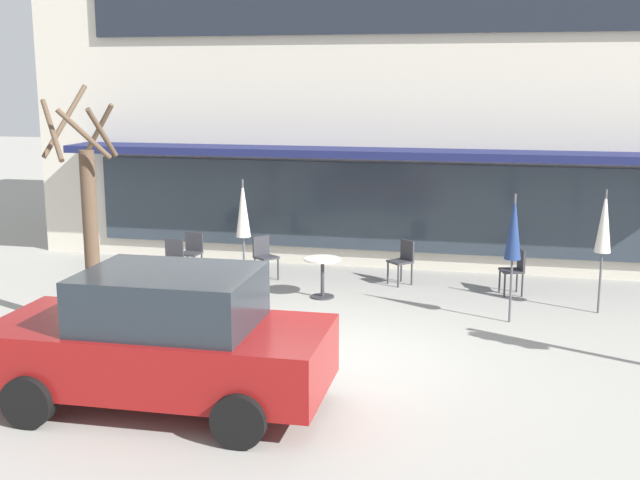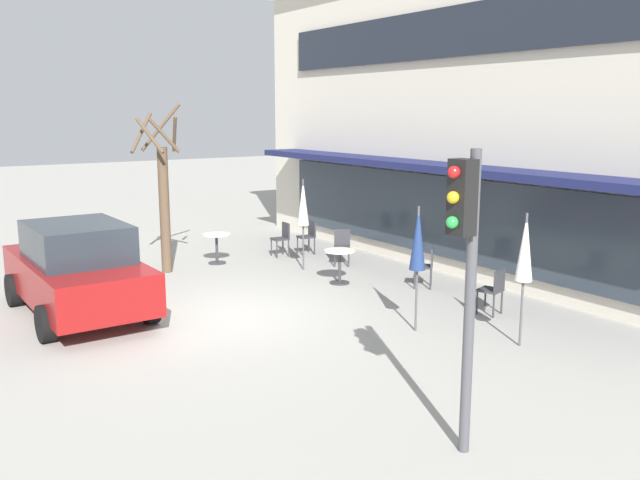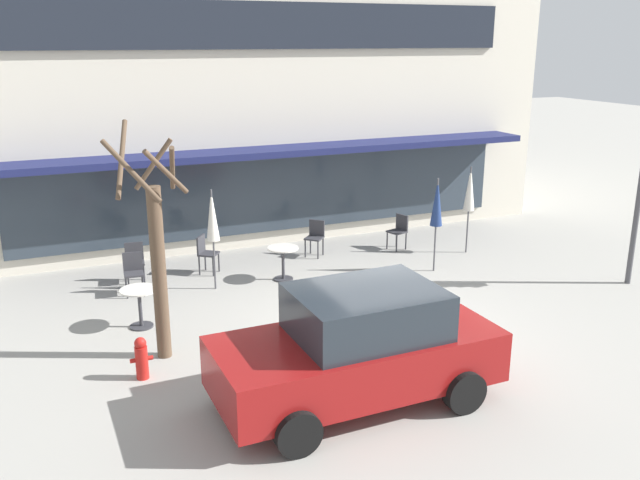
{
  "view_description": "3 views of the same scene",
  "coord_description": "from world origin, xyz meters",
  "px_view_note": "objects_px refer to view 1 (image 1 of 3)",
  "views": [
    {
      "loc": [
        2.45,
        -10.96,
        4.07
      ],
      "look_at": [
        -0.73,
        3.08,
        1.16
      ],
      "focal_mm": 45.0,
      "sensor_mm": 36.0,
      "label": 1
    },
    {
      "loc": [
        11.19,
        -5.19,
        3.78
      ],
      "look_at": [
        -0.61,
        2.71,
        1.07
      ],
      "focal_mm": 38.0,
      "sensor_mm": 36.0,
      "label": 2
    },
    {
      "loc": [
        -5.64,
        -10.19,
        5.21
      ],
      "look_at": [
        -0.12,
        2.67,
        1.04
      ],
      "focal_mm": 38.0,
      "sensor_mm": 36.0,
      "label": 3
    }
  ],
  "objects_px": {
    "patio_umbrella_corner_open": "(604,222)",
    "parked_sedan": "(163,340)",
    "fire_hydrant": "(47,319)",
    "cafe_table_near_wall": "(323,271)",
    "cafe_table_streetside": "(124,279)",
    "patio_umbrella_cream_folded": "(514,228)",
    "cafe_chair_0": "(172,257)",
    "patio_umbrella_green_folded": "(243,209)",
    "cafe_chair_3": "(192,250)",
    "cafe_chair_1": "(515,268)",
    "street_tree": "(89,223)",
    "cafe_chair_4": "(403,258)",
    "cafe_chair_2": "(264,254)"
  },
  "relations": [
    {
      "from": "cafe_table_streetside",
      "to": "cafe_chair_0",
      "type": "xyz_separation_m",
      "value": [
        0.16,
        1.83,
        0.01
      ]
    },
    {
      "from": "cafe_chair_1",
      "to": "patio_umbrella_green_folded",
      "type": "bearing_deg",
      "value": -169.0
    },
    {
      "from": "patio_umbrella_corner_open",
      "to": "street_tree",
      "type": "xyz_separation_m",
      "value": [
        -8.18,
        -2.88,
        0.18
      ]
    },
    {
      "from": "fire_hydrant",
      "to": "patio_umbrella_corner_open",
      "type": "bearing_deg",
      "value": 22.25
    },
    {
      "from": "cafe_chair_2",
      "to": "street_tree",
      "type": "bearing_deg",
      "value": -113.69
    },
    {
      "from": "cafe_chair_0",
      "to": "cafe_chair_2",
      "type": "relative_size",
      "value": 1.0
    },
    {
      "from": "cafe_chair_1",
      "to": "street_tree",
      "type": "bearing_deg",
      "value": -150.46
    },
    {
      "from": "patio_umbrella_corner_open",
      "to": "fire_hydrant",
      "type": "xyz_separation_m",
      "value": [
        -8.64,
        -3.53,
        -1.27
      ]
    },
    {
      "from": "cafe_chair_0",
      "to": "parked_sedan",
      "type": "xyz_separation_m",
      "value": [
        2.39,
        -5.87,
        0.35
      ]
    },
    {
      "from": "patio_umbrella_cream_folded",
      "to": "cafe_chair_3",
      "type": "bearing_deg",
      "value": 163.09
    },
    {
      "from": "patio_umbrella_corner_open",
      "to": "cafe_chair_2",
      "type": "bearing_deg",
      "value": 170.78
    },
    {
      "from": "patio_umbrella_green_folded",
      "to": "cafe_chair_1",
      "type": "relative_size",
      "value": 2.47
    },
    {
      "from": "fire_hydrant",
      "to": "cafe_table_near_wall",
      "type": "bearing_deg",
      "value": 43.28
    },
    {
      "from": "cafe_table_near_wall",
      "to": "cafe_table_streetside",
      "type": "relative_size",
      "value": 1.0
    },
    {
      "from": "patio_umbrella_cream_folded",
      "to": "street_tree",
      "type": "height_order",
      "value": "street_tree"
    },
    {
      "from": "cafe_table_streetside",
      "to": "fire_hydrant",
      "type": "relative_size",
      "value": 1.08
    },
    {
      "from": "cafe_chair_3",
      "to": "fire_hydrant",
      "type": "xyz_separation_m",
      "value": [
        -0.6,
        -4.61,
        -0.17
      ]
    },
    {
      "from": "patio_umbrella_green_folded",
      "to": "cafe_chair_2",
      "type": "xyz_separation_m",
      "value": [
        0.07,
        1.1,
        -1.1
      ]
    },
    {
      "from": "patio_umbrella_green_folded",
      "to": "cafe_chair_3",
      "type": "xyz_separation_m",
      "value": [
        -1.51,
        1.13,
        -1.1
      ]
    },
    {
      "from": "cafe_chair_2",
      "to": "parked_sedan",
      "type": "height_order",
      "value": "parked_sedan"
    },
    {
      "from": "patio_umbrella_cream_folded",
      "to": "street_tree",
      "type": "relative_size",
      "value": 0.55
    },
    {
      "from": "patio_umbrella_cream_folded",
      "to": "cafe_chair_0",
      "type": "bearing_deg",
      "value": 169.38
    },
    {
      "from": "cafe_chair_1",
      "to": "cafe_chair_3",
      "type": "bearing_deg",
      "value": 178.82
    },
    {
      "from": "cafe_chair_1",
      "to": "street_tree",
      "type": "distance_m",
      "value": 7.86
    },
    {
      "from": "fire_hydrant",
      "to": "cafe_chair_1",
      "type": "bearing_deg",
      "value": 31.84
    },
    {
      "from": "cafe_chair_4",
      "to": "patio_umbrella_green_folded",
      "type": "bearing_deg",
      "value": -155.56
    },
    {
      "from": "cafe_table_streetside",
      "to": "parked_sedan",
      "type": "relative_size",
      "value": 0.18
    },
    {
      "from": "patio_umbrella_cream_folded",
      "to": "cafe_chair_2",
      "type": "xyz_separation_m",
      "value": [
        -4.92,
        1.95,
        -1.1
      ]
    },
    {
      "from": "patio_umbrella_cream_folded",
      "to": "street_tree",
      "type": "distance_m",
      "value": 6.94
    },
    {
      "from": "cafe_chair_0",
      "to": "cafe_chair_1",
      "type": "height_order",
      "value": "same"
    },
    {
      "from": "cafe_chair_2",
      "to": "patio_umbrella_cream_folded",
      "type": "bearing_deg",
      "value": -21.58
    },
    {
      "from": "cafe_chair_1",
      "to": "cafe_chair_3",
      "type": "xyz_separation_m",
      "value": [
        -6.61,
        0.14,
        0.0
      ]
    },
    {
      "from": "cafe_table_streetside",
      "to": "patio_umbrella_cream_folded",
      "type": "bearing_deg",
      "value": 4.88
    },
    {
      "from": "cafe_chair_4",
      "to": "parked_sedan",
      "type": "height_order",
      "value": "parked_sedan"
    },
    {
      "from": "cafe_table_near_wall",
      "to": "patio_umbrella_cream_folded",
      "type": "xyz_separation_m",
      "value": [
        3.44,
        -0.82,
        1.11
      ]
    },
    {
      "from": "cafe_table_near_wall",
      "to": "cafe_chair_4",
      "type": "height_order",
      "value": "cafe_chair_4"
    },
    {
      "from": "cafe_chair_4",
      "to": "street_tree",
      "type": "xyz_separation_m",
      "value": [
        -4.56,
        -4.16,
        1.28
      ]
    },
    {
      "from": "patio_umbrella_corner_open",
      "to": "patio_umbrella_green_folded",
      "type": "bearing_deg",
      "value": -179.57
    },
    {
      "from": "patio_umbrella_corner_open",
      "to": "parked_sedan",
      "type": "xyz_separation_m",
      "value": [
        -5.79,
        -5.52,
        -0.75
      ]
    },
    {
      "from": "cafe_chair_2",
      "to": "cafe_chair_4",
      "type": "distance_m",
      "value": 2.84
    },
    {
      "from": "cafe_chair_0",
      "to": "cafe_chair_4",
      "type": "distance_m",
      "value": 4.65
    },
    {
      "from": "cafe_table_near_wall",
      "to": "parked_sedan",
      "type": "height_order",
      "value": "parked_sedan"
    },
    {
      "from": "cafe_chair_4",
      "to": "parked_sedan",
      "type": "relative_size",
      "value": 0.21
    },
    {
      "from": "patio_umbrella_green_folded",
      "to": "street_tree",
      "type": "distance_m",
      "value": 3.29
    },
    {
      "from": "cafe_chair_4",
      "to": "parked_sedan",
      "type": "xyz_separation_m",
      "value": [
        -2.17,
        -6.8,
        0.35
      ]
    },
    {
      "from": "cafe_table_near_wall",
      "to": "street_tree",
      "type": "bearing_deg",
      "value": -138.86
    },
    {
      "from": "cafe_chair_0",
      "to": "cafe_chair_3",
      "type": "distance_m",
      "value": 0.75
    },
    {
      "from": "patio_umbrella_cream_folded",
      "to": "cafe_chair_3",
      "type": "height_order",
      "value": "patio_umbrella_cream_folded"
    },
    {
      "from": "cafe_chair_4",
      "to": "fire_hydrant",
      "type": "xyz_separation_m",
      "value": [
        -5.02,
        -4.81,
        -0.17
      ]
    },
    {
      "from": "cafe_chair_1",
      "to": "fire_hydrant",
      "type": "distance_m",
      "value": 8.49
    }
  ]
}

